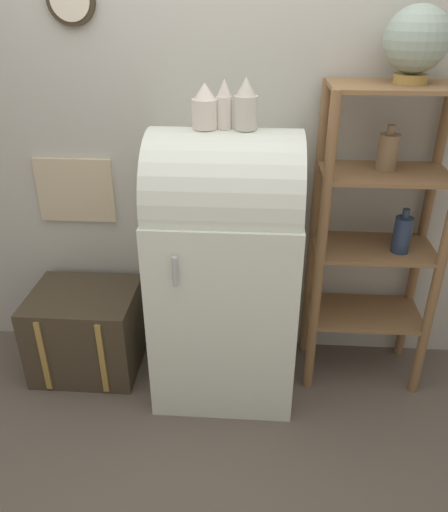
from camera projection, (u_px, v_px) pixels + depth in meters
name	position (u px, v px, depth m)	size (l,w,h in m)	color
ground_plane	(222.00, 403.00, 2.69)	(12.00, 12.00, 0.00)	#60564C
wall_back	(229.00, 127.00, 2.57)	(7.00, 0.09, 2.70)	#B7B7AD
refrigerator	(225.00, 264.00, 2.54)	(0.72, 0.69, 1.42)	silver
suitcase_trunk	(87.00, 330.00, 2.86)	(0.58, 0.49, 0.49)	#423828
shelf_unit	(378.00, 226.00, 2.51)	(0.63, 0.38, 1.61)	olive
globe	(416.00, 41.00, 2.13)	(0.28, 0.28, 0.32)	#AD8942
vase_left	(205.00, 108.00, 2.19)	(0.12, 0.12, 0.20)	silver
vase_center	(224.00, 106.00, 2.19)	(0.07, 0.07, 0.21)	silver
vase_right	(246.00, 105.00, 2.17)	(0.11, 0.11, 0.22)	beige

